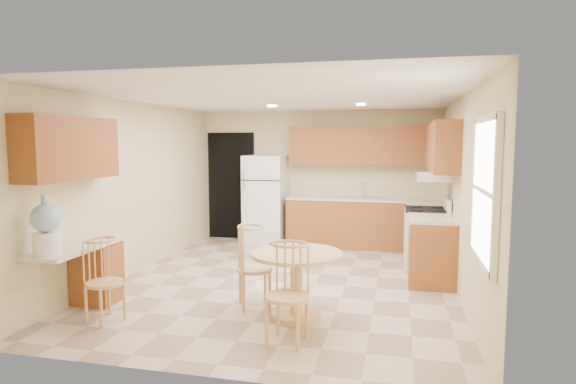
% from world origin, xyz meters
% --- Properties ---
extents(floor, '(5.50, 5.50, 0.00)m').
position_xyz_m(floor, '(0.00, 0.00, 0.00)').
color(floor, '#C8AB91').
rests_on(floor, ground).
extents(ceiling, '(4.50, 5.50, 0.02)m').
position_xyz_m(ceiling, '(0.00, 0.00, 2.50)').
color(ceiling, white).
rests_on(ceiling, wall_back).
extents(wall_back, '(4.50, 0.02, 2.50)m').
position_xyz_m(wall_back, '(0.00, 2.75, 1.25)').
color(wall_back, beige).
rests_on(wall_back, floor).
extents(wall_front, '(4.50, 0.02, 2.50)m').
position_xyz_m(wall_front, '(0.00, -2.75, 1.25)').
color(wall_front, beige).
rests_on(wall_front, floor).
extents(wall_left, '(0.02, 5.50, 2.50)m').
position_xyz_m(wall_left, '(-2.25, 0.00, 1.25)').
color(wall_left, beige).
rests_on(wall_left, floor).
extents(wall_right, '(0.02, 5.50, 2.50)m').
position_xyz_m(wall_right, '(2.25, 0.00, 1.25)').
color(wall_right, beige).
rests_on(wall_right, floor).
extents(doorway, '(0.90, 0.02, 2.10)m').
position_xyz_m(doorway, '(-1.75, 2.73, 1.05)').
color(doorway, black).
rests_on(doorway, floor).
extents(base_cab_back, '(2.75, 0.60, 0.87)m').
position_xyz_m(base_cab_back, '(0.88, 2.45, 0.43)').
color(base_cab_back, '#985426').
rests_on(base_cab_back, floor).
extents(counter_back, '(2.75, 0.63, 0.04)m').
position_xyz_m(counter_back, '(0.88, 2.45, 0.89)').
color(counter_back, beige).
rests_on(counter_back, base_cab_back).
extents(base_cab_right_a, '(0.60, 0.59, 0.87)m').
position_xyz_m(base_cab_right_a, '(1.95, 1.85, 0.43)').
color(base_cab_right_a, '#985426').
rests_on(base_cab_right_a, floor).
extents(counter_right_a, '(0.63, 0.59, 0.04)m').
position_xyz_m(counter_right_a, '(1.95, 1.85, 0.89)').
color(counter_right_a, beige).
rests_on(counter_right_a, base_cab_right_a).
extents(base_cab_right_b, '(0.60, 0.80, 0.87)m').
position_xyz_m(base_cab_right_b, '(1.95, 0.40, 0.43)').
color(base_cab_right_b, '#985426').
rests_on(base_cab_right_b, floor).
extents(counter_right_b, '(0.63, 0.80, 0.04)m').
position_xyz_m(counter_right_b, '(1.95, 0.40, 0.89)').
color(counter_right_b, beige).
rests_on(counter_right_b, base_cab_right_b).
extents(upper_cab_back, '(2.75, 0.33, 0.70)m').
position_xyz_m(upper_cab_back, '(0.88, 2.58, 1.85)').
color(upper_cab_back, '#985426').
rests_on(upper_cab_back, wall_back).
extents(upper_cab_right, '(0.33, 2.42, 0.70)m').
position_xyz_m(upper_cab_right, '(2.08, 1.21, 1.85)').
color(upper_cab_right, '#985426').
rests_on(upper_cab_right, wall_right).
extents(upper_cab_left, '(0.33, 1.40, 0.70)m').
position_xyz_m(upper_cab_left, '(-2.08, -1.60, 1.85)').
color(upper_cab_left, '#985426').
rests_on(upper_cab_left, wall_left).
extents(sink, '(0.78, 0.44, 0.01)m').
position_xyz_m(sink, '(0.85, 2.45, 0.91)').
color(sink, silver).
rests_on(sink, counter_back).
extents(range_hood, '(0.50, 0.76, 0.14)m').
position_xyz_m(range_hood, '(2.00, 1.18, 1.42)').
color(range_hood, silver).
rests_on(range_hood, upper_cab_right).
extents(desk_pedestal, '(0.48, 0.42, 0.72)m').
position_xyz_m(desk_pedestal, '(-2.00, -1.32, 0.36)').
color(desk_pedestal, '#985426').
rests_on(desk_pedestal, floor).
extents(desk_top, '(0.50, 1.20, 0.04)m').
position_xyz_m(desk_top, '(-2.00, -1.70, 0.75)').
color(desk_top, beige).
rests_on(desk_top, desk_pedestal).
extents(window, '(0.06, 1.12, 1.30)m').
position_xyz_m(window, '(2.23, -1.85, 1.50)').
color(window, white).
rests_on(window, wall_right).
extents(can_light_a, '(0.14, 0.14, 0.02)m').
position_xyz_m(can_light_a, '(-0.50, 1.20, 2.48)').
color(can_light_a, white).
rests_on(can_light_a, ceiling).
extents(can_light_b, '(0.14, 0.14, 0.02)m').
position_xyz_m(can_light_b, '(0.90, 1.20, 2.48)').
color(can_light_b, white).
rests_on(can_light_b, ceiling).
extents(refrigerator, '(0.73, 0.72, 1.67)m').
position_xyz_m(refrigerator, '(-0.95, 2.40, 0.83)').
color(refrigerator, white).
rests_on(refrigerator, floor).
extents(stove, '(0.65, 0.76, 1.09)m').
position_xyz_m(stove, '(1.92, 1.18, 0.47)').
color(stove, white).
rests_on(stove, floor).
extents(dining_table, '(1.00, 1.00, 0.74)m').
position_xyz_m(dining_table, '(0.44, -1.30, 0.48)').
color(dining_table, tan).
rests_on(dining_table, floor).
extents(chair_table_a, '(0.42, 0.54, 0.95)m').
position_xyz_m(chair_table_a, '(-0.11, -1.14, 0.58)').
color(chair_table_a, tan).
rests_on(chair_table_a, floor).
extents(chair_table_b, '(0.42, 0.42, 0.96)m').
position_xyz_m(chair_table_b, '(0.49, -2.04, 0.58)').
color(chair_table_b, tan).
rests_on(chair_table_b, floor).
extents(chair_desk, '(0.39, 0.50, 0.88)m').
position_xyz_m(chair_desk, '(-1.55, -1.92, 0.54)').
color(chair_desk, tan).
rests_on(chair_desk, floor).
extents(water_crock, '(0.30, 0.30, 0.62)m').
position_xyz_m(water_crock, '(-2.00, -2.12, 1.05)').
color(water_crock, white).
rests_on(water_crock, desk_top).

